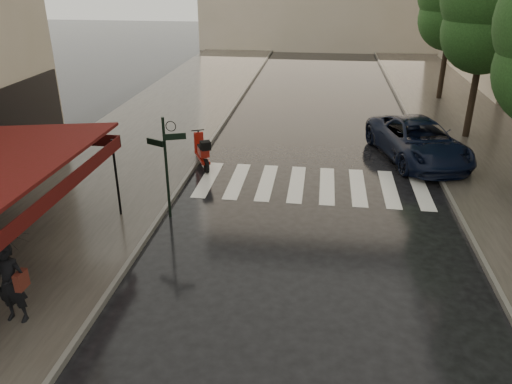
# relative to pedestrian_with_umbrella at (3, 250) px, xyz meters

# --- Properties ---
(ground) EXTENTS (120.00, 120.00, 0.00)m
(ground) POSITION_rel_pedestrian_with_umbrella_xyz_m (2.93, 2.23, -1.80)
(ground) COLOR black
(ground) RESTS_ON ground
(sidewalk_near) EXTENTS (6.00, 60.00, 0.12)m
(sidewalk_near) POSITION_rel_pedestrian_with_umbrella_xyz_m (-1.57, 14.23, -1.74)
(sidewalk_near) COLOR #38332D
(sidewalk_near) RESTS_ON ground
(sidewalk_far) EXTENTS (5.50, 60.00, 0.12)m
(sidewalk_far) POSITION_rel_pedestrian_with_umbrella_xyz_m (13.18, 14.23, -1.74)
(sidewalk_far) COLOR #38332D
(sidewalk_far) RESTS_ON ground
(curb_near) EXTENTS (0.12, 60.00, 0.16)m
(curb_near) POSITION_rel_pedestrian_with_umbrella_xyz_m (1.48, 14.23, -1.72)
(curb_near) COLOR #595651
(curb_near) RESTS_ON ground
(curb_far) EXTENTS (0.12, 60.00, 0.16)m
(curb_far) POSITION_rel_pedestrian_with_umbrella_xyz_m (10.38, 14.23, -1.72)
(curb_far) COLOR #595651
(curb_far) RESTS_ON ground
(crosswalk) EXTENTS (7.85, 3.20, 0.01)m
(crosswalk) POSITION_rel_pedestrian_with_umbrella_xyz_m (5.91, 8.23, -1.79)
(crosswalk) COLOR silver
(crosswalk) RESTS_ON ground
(signpost) EXTENTS (1.17, 0.29, 3.10)m
(signpost) POSITION_rel_pedestrian_with_umbrella_xyz_m (1.74, 5.23, 0.03)
(signpost) COLOR black
(signpost) RESTS_ON ground
(tree_mid) EXTENTS (3.80, 3.80, 8.34)m
(tree_mid) POSITION_rel_pedestrian_with_umbrella_xyz_m (12.43, 14.23, 3.79)
(tree_mid) COLOR black
(tree_mid) RESTS_ON sidewalk_far
(pedestrian_with_umbrella) EXTENTS (1.07, 1.09, 2.53)m
(pedestrian_with_umbrella) POSITION_rel_pedestrian_with_umbrella_xyz_m (0.00, 0.00, 0.00)
(pedestrian_with_umbrella) COLOR black
(pedestrian_with_umbrella) RESTS_ON sidewalk_near
(scooter) EXTENTS (1.02, 1.76, 1.25)m
(scooter) POSITION_rel_pedestrian_with_umbrella_xyz_m (1.77, 9.39, -1.22)
(scooter) COLOR black
(scooter) RESTS_ON ground
(parked_car) EXTENTS (3.92, 6.01, 1.54)m
(parked_car) POSITION_rel_pedestrian_with_umbrella_xyz_m (9.86, 11.30, -1.03)
(parked_car) COLOR black
(parked_car) RESTS_ON ground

